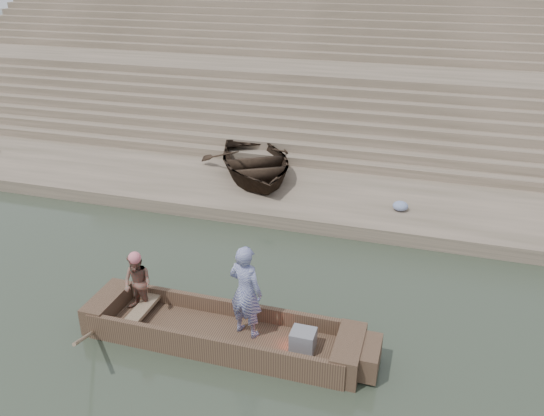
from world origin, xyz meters
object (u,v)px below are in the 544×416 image
at_px(standing_man, 246,291).
at_px(beached_rowboat, 255,163).
at_px(television, 302,340).
at_px(rowing_man, 138,284).
at_px(main_rowboat, 221,337).

bearing_deg(standing_man, beached_rowboat, -58.46).
relative_size(standing_man, television, 4.23).
relative_size(standing_man, rowing_man, 1.43).
relative_size(rowing_man, beached_rowboat, 0.30).
xyz_separation_m(main_rowboat, television, (1.67, 0.00, 0.31)).
bearing_deg(standing_man, main_rowboat, 31.26).
xyz_separation_m(rowing_man, beached_rowboat, (-0.01, 7.61, -0.03)).
bearing_deg(television, main_rowboat, 180.00).
relative_size(rowing_man, television, 2.95).
height_order(main_rowboat, television, television).
bearing_deg(standing_man, television, -172.98).
bearing_deg(main_rowboat, rowing_man, 174.69).
xyz_separation_m(main_rowboat, beached_rowboat, (-1.89, 7.79, 0.76)).
height_order(main_rowboat, beached_rowboat, beached_rowboat).
bearing_deg(beached_rowboat, standing_man, -101.78).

